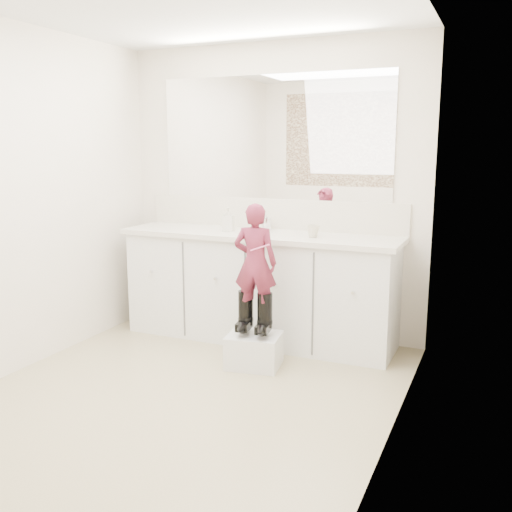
% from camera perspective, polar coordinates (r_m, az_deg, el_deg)
% --- Properties ---
extents(floor, '(3.00, 3.00, 0.00)m').
position_cam_1_polar(floor, '(3.78, -7.30, -13.74)').
color(floor, '#968662').
rests_on(floor, ground).
extents(wall_back, '(2.60, 0.00, 2.60)m').
position_cam_1_polar(wall_back, '(4.79, 1.66, 6.48)').
color(wall_back, beige).
rests_on(wall_back, floor).
extents(wall_left, '(0.00, 3.00, 3.00)m').
position_cam_1_polar(wall_left, '(4.28, -22.87, 5.10)').
color(wall_left, beige).
rests_on(wall_left, floor).
extents(wall_right, '(0.00, 3.00, 3.00)m').
position_cam_1_polar(wall_right, '(2.99, 14.03, 3.50)').
color(wall_right, beige).
rests_on(wall_right, floor).
extents(vanity_cabinet, '(2.20, 0.55, 0.85)m').
position_cam_1_polar(vanity_cabinet, '(4.67, 0.34, -3.29)').
color(vanity_cabinet, silver).
rests_on(vanity_cabinet, floor).
extents(countertop, '(2.28, 0.58, 0.04)m').
position_cam_1_polar(countertop, '(4.56, 0.27, 2.10)').
color(countertop, beige).
rests_on(countertop, vanity_cabinet).
extents(backsplash, '(2.28, 0.03, 0.25)m').
position_cam_1_polar(backsplash, '(4.80, 1.58, 4.27)').
color(backsplash, beige).
rests_on(backsplash, countertop).
extents(mirror, '(2.00, 0.02, 1.00)m').
position_cam_1_polar(mirror, '(4.77, 1.64, 11.75)').
color(mirror, white).
rests_on(mirror, wall_back).
extents(faucet, '(0.08, 0.08, 0.10)m').
position_cam_1_polar(faucet, '(4.70, 1.07, 3.22)').
color(faucet, silver).
rests_on(faucet, countertop).
extents(cup, '(0.11, 0.11, 0.09)m').
position_cam_1_polar(cup, '(4.34, 5.72, 2.49)').
color(cup, beige).
rests_on(cup, countertop).
extents(soap_bottle, '(0.10, 0.11, 0.19)m').
position_cam_1_polar(soap_bottle, '(4.65, -2.79, 3.69)').
color(soap_bottle, beige).
rests_on(soap_bottle, countertop).
extents(step_stool, '(0.42, 0.37, 0.24)m').
position_cam_1_polar(step_stool, '(4.18, -0.19, -9.41)').
color(step_stool, silver).
rests_on(step_stool, floor).
extents(boot_left, '(0.14, 0.22, 0.31)m').
position_cam_1_polar(boot_left, '(4.14, -1.04, -5.60)').
color(boot_left, black).
rests_on(boot_left, step_stool).
extents(boot_right, '(0.14, 0.22, 0.31)m').
position_cam_1_polar(boot_right, '(4.08, 0.89, -5.84)').
color(boot_right, black).
rests_on(boot_right, step_stool).
extents(toddler, '(0.34, 0.25, 0.85)m').
position_cam_1_polar(toddler, '(4.02, -0.08, -0.69)').
color(toddler, '#AD3554').
rests_on(toddler, step_stool).
extents(toothbrush, '(0.14, 0.03, 0.06)m').
position_cam_1_polar(toothbrush, '(3.89, 0.38, 0.84)').
color(toothbrush, '#E0578B').
rests_on(toothbrush, toddler).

